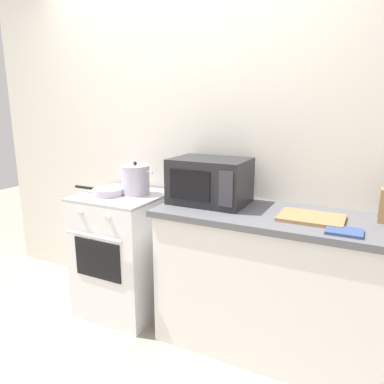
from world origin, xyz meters
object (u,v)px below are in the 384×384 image
(stock_pot, at_px, (136,180))
(frying_pan, at_px, (107,192))
(stove, at_px, (125,252))
(cutting_board, at_px, (311,218))
(microwave, at_px, (210,181))
(oven_mitt, at_px, (344,231))

(stock_pot, relative_size, frying_pan, 0.70)
(stove, bearing_deg, cutting_board, 0.05)
(microwave, xyz_separation_m, oven_mitt, (0.86, -0.24, -0.14))
(stock_pot, xyz_separation_m, oven_mitt, (1.45, -0.22, -0.10))
(oven_mitt, bearing_deg, cutting_board, 139.74)
(stove, xyz_separation_m, oven_mitt, (1.54, -0.16, 0.47))
(frying_pan, relative_size, cutting_board, 1.17)
(oven_mitt, bearing_deg, frying_pan, 176.66)
(stove, distance_m, microwave, 0.91)
(stove, relative_size, cutting_board, 2.56)
(frying_pan, relative_size, microwave, 0.85)
(frying_pan, height_order, oven_mitt, frying_pan)
(microwave, distance_m, cutting_board, 0.69)
(stove, relative_size, frying_pan, 2.18)
(stove, height_order, stock_pot, stock_pot)
(stove, height_order, frying_pan, frying_pan)
(frying_pan, height_order, cutting_board, frying_pan)
(stove, xyz_separation_m, microwave, (0.68, 0.08, 0.61))
(stove, bearing_deg, oven_mitt, -5.89)
(stove, distance_m, cutting_board, 1.43)
(microwave, bearing_deg, stove, -173.32)
(stove, distance_m, stock_pot, 0.58)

